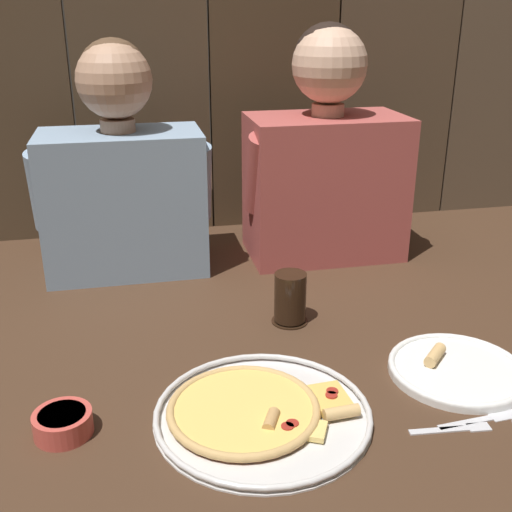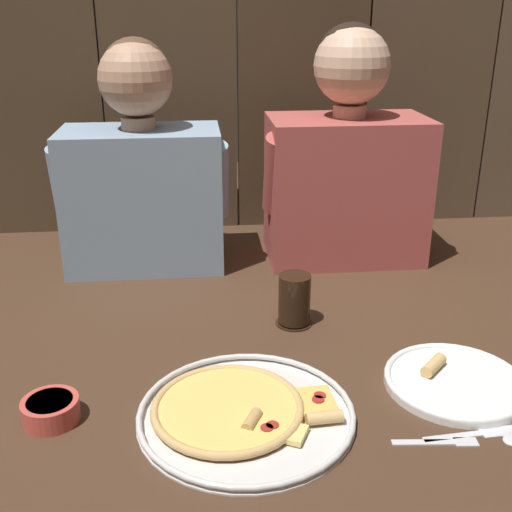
{
  "view_description": "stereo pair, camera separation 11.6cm",
  "coord_description": "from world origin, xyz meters",
  "px_view_note": "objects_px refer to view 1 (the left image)",
  "views": [
    {
      "loc": [
        -0.24,
        -0.95,
        0.61
      ],
      "look_at": [
        -0.02,
        0.1,
        0.18
      ],
      "focal_mm": 43.73,
      "sensor_mm": 36.0,
      "label": 1
    },
    {
      "loc": [
        -0.12,
        -0.97,
        0.61
      ],
      "look_at": [
        -0.02,
        0.1,
        0.18
      ],
      "focal_mm": 43.73,
      "sensor_mm": 36.0,
      "label": 2
    }
  ],
  "objects_px": {
    "pizza_tray": "(257,412)",
    "drinking_glass": "(290,299)",
    "diner_left": "(122,174)",
    "dipping_bowl": "(63,422)",
    "diner_right": "(326,158)",
    "dinner_plate": "(456,369)"
  },
  "relations": [
    {
      "from": "pizza_tray",
      "to": "drinking_glass",
      "type": "relative_size",
      "value": 3.21
    },
    {
      "from": "drinking_glass",
      "to": "diner_left",
      "type": "xyz_separation_m",
      "value": [
        -0.32,
        0.36,
        0.19
      ]
    },
    {
      "from": "dipping_bowl",
      "to": "diner_left",
      "type": "relative_size",
      "value": 0.16
    },
    {
      "from": "diner_left",
      "to": "diner_right",
      "type": "xyz_separation_m",
      "value": [
        0.51,
        0.0,
        0.02
      ]
    },
    {
      "from": "dinner_plate",
      "to": "drinking_glass",
      "type": "xyz_separation_m",
      "value": [
        -0.24,
        0.25,
        0.04
      ]
    },
    {
      "from": "dipping_bowl",
      "to": "diner_left",
      "type": "height_order",
      "value": "diner_left"
    },
    {
      "from": "dinner_plate",
      "to": "dipping_bowl",
      "type": "relative_size",
      "value": 2.69
    },
    {
      "from": "dipping_bowl",
      "to": "diner_right",
      "type": "height_order",
      "value": "diner_right"
    },
    {
      "from": "pizza_tray",
      "to": "diner_right",
      "type": "bearing_deg",
      "value": 64.4
    },
    {
      "from": "pizza_tray",
      "to": "dipping_bowl",
      "type": "relative_size",
      "value": 3.86
    },
    {
      "from": "diner_right",
      "to": "drinking_glass",
      "type": "bearing_deg",
      "value": -116.98
    },
    {
      "from": "pizza_tray",
      "to": "dinner_plate",
      "type": "bearing_deg",
      "value": 7.53
    },
    {
      "from": "pizza_tray",
      "to": "diner_right",
      "type": "relative_size",
      "value": 0.6
    },
    {
      "from": "dipping_bowl",
      "to": "diner_right",
      "type": "xyz_separation_m",
      "value": [
        0.62,
        0.65,
        0.24
      ]
    },
    {
      "from": "pizza_tray",
      "to": "diner_left",
      "type": "height_order",
      "value": "diner_left"
    },
    {
      "from": "pizza_tray",
      "to": "drinking_glass",
      "type": "xyz_separation_m",
      "value": [
        0.13,
        0.3,
        0.04
      ]
    },
    {
      "from": "pizza_tray",
      "to": "drinking_glass",
      "type": "height_order",
      "value": "drinking_glass"
    },
    {
      "from": "pizza_tray",
      "to": "diner_left",
      "type": "relative_size",
      "value": 0.64
    },
    {
      "from": "dinner_plate",
      "to": "diner_right",
      "type": "xyz_separation_m",
      "value": [
        -0.06,
        0.62,
        0.25
      ]
    },
    {
      "from": "dipping_bowl",
      "to": "diner_left",
      "type": "distance_m",
      "value": 0.69
    },
    {
      "from": "diner_right",
      "to": "dipping_bowl",
      "type": "bearing_deg",
      "value": -133.81
    },
    {
      "from": "pizza_tray",
      "to": "dinner_plate",
      "type": "height_order",
      "value": "dinner_plate"
    }
  ]
}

